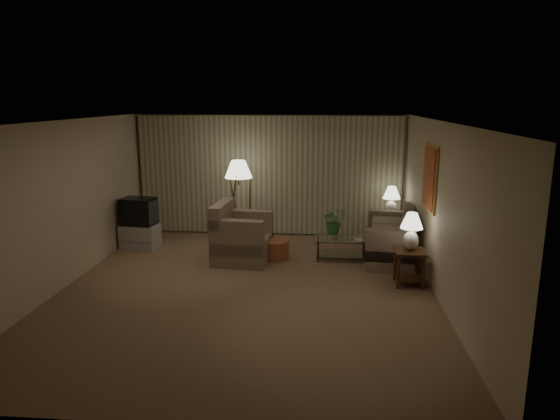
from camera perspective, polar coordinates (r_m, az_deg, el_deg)
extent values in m
plane|color=brown|center=(8.24, -3.78, -9.01)|extent=(7.00, 7.00, 0.00)
cube|color=beige|center=(11.26, -1.21, 4.03)|extent=(6.00, 0.04, 2.70)
cube|color=beige|center=(8.82, -23.57, 0.54)|extent=(0.04, 7.00, 2.70)
cube|color=beige|center=(7.96, 17.94, -0.22)|extent=(0.04, 7.00, 2.70)
cube|color=white|center=(7.67, -4.07, 10.09)|extent=(6.00, 7.00, 0.04)
cube|color=beige|center=(11.18, -1.25, 3.97)|extent=(5.85, 0.12, 2.65)
cube|color=gold|center=(8.66, 16.80, 3.55)|extent=(0.03, 0.90, 1.10)
cube|color=#9A311C|center=(8.65, 16.63, 3.55)|extent=(0.02, 0.80, 1.00)
cube|color=gray|center=(9.86, 12.38, -4.37)|extent=(1.94, 1.28, 0.41)
cube|color=gray|center=(9.55, -4.30, -4.46)|extent=(1.22, 1.18, 0.47)
cube|color=#361E0E|center=(8.50, 14.64, -4.59)|extent=(0.50, 0.50, 0.04)
cube|color=#361E0E|center=(8.64, 14.47, -7.51)|extent=(0.42, 0.42, 0.02)
cylinder|color=#361E0E|center=(8.37, 13.39, -6.95)|extent=(0.05, 0.05, 0.56)
cylinder|color=#361E0E|center=(8.74, 13.02, -6.08)|extent=(0.05, 0.05, 0.56)
cylinder|color=#361E0E|center=(8.44, 16.10, -6.95)|extent=(0.05, 0.05, 0.56)
cylinder|color=#361E0E|center=(8.81, 15.61, -6.08)|extent=(0.05, 0.05, 0.56)
cube|color=#361E0E|center=(10.85, 12.52, -0.74)|extent=(0.51, 0.43, 0.04)
cube|color=#361E0E|center=(10.97, 12.40, -3.08)|extent=(0.43, 0.36, 0.02)
cylinder|color=#361E0E|center=(10.74, 11.47, -2.49)|extent=(0.05, 0.05, 0.56)
cylinder|color=#361E0E|center=(11.06, 11.28, -2.04)|extent=(0.05, 0.05, 0.56)
cylinder|color=#361E0E|center=(10.80, 13.63, -2.51)|extent=(0.05, 0.05, 0.56)
cylinder|color=#361E0E|center=(11.11, 13.39, -2.07)|extent=(0.05, 0.05, 0.56)
ellipsoid|color=silver|center=(8.45, 14.71, -3.43)|extent=(0.26, 0.26, 0.32)
cylinder|color=silver|center=(8.40, 14.78, -2.14)|extent=(0.03, 0.03, 0.07)
cone|color=white|center=(8.36, 14.84, -1.17)|extent=(0.37, 0.37, 0.26)
ellipsoid|color=silver|center=(10.81, 12.56, 0.18)|extent=(0.26, 0.26, 0.32)
cylinder|color=silver|center=(10.77, 12.61, 1.20)|extent=(0.03, 0.03, 0.07)
cone|color=white|center=(10.75, 12.65, 1.97)|extent=(0.37, 0.37, 0.26)
cube|color=silver|center=(9.63, 7.05, -3.31)|extent=(1.03, 0.56, 0.02)
cube|color=silver|center=(9.71, 7.00, -5.05)|extent=(0.96, 0.49, 0.01)
cylinder|color=#3F2B19|center=(9.48, 4.37, -4.82)|extent=(0.04, 0.04, 0.40)
cylinder|color=#3F2B19|center=(9.88, 4.40, -4.09)|extent=(0.04, 0.04, 0.40)
cylinder|color=#3F2B19|center=(9.51, 9.74, -4.90)|extent=(0.04, 0.04, 0.40)
cylinder|color=#3F2B19|center=(9.91, 9.55, -4.17)|extent=(0.04, 0.04, 0.40)
cube|color=#9E9FA1|center=(10.73, -15.69, -2.90)|extent=(0.86, 0.65, 0.50)
cube|color=black|center=(10.60, -15.86, -0.15)|extent=(0.76, 0.62, 0.56)
cylinder|color=#361E0E|center=(10.49, -4.76, 3.57)|extent=(0.04, 0.04, 0.26)
cone|color=white|center=(10.46, -4.78, 4.69)|extent=(0.58, 0.58, 0.36)
cylinder|color=#A36237|center=(9.67, -0.63, -4.51)|extent=(0.68, 0.68, 0.37)
imported|color=white|center=(9.60, 6.17, -2.83)|extent=(0.17, 0.17, 0.15)
imported|color=#377B36|center=(9.52, 6.21, -0.95)|extent=(0.55, 0.51, 0.50)
imported|color=olive|center=(9.54, 8.58, -3.41)|extent=(0.15, 0.20, 0.02)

